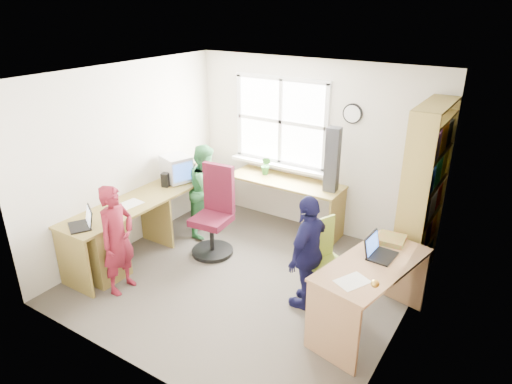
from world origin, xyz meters
TOP-DOWN VIEW (x-y plane):
  - room at (0.01, 0.10)m, footprint 3.64×3.44m
  - l_desk at (-1.31, -0.28)m, footprint 2.38×2.95m
  - right_desk at (1.53, -0.05)m, footprint 0.87×1.42m
  - bookshelf at (1.65, 1.19)m, footprint 0.30×1.02m
  - swivel_chair at (-0.71, 0.36)m, footprint 0.60×0.60m
  - wooden_chair at (0.94, 0.18)m, footprint 0.54×0.54m
  - crt_monitor at (-1.51, 0.58)m, footprint 0.46×0.44m
  - laptop_left at (-1.48, -1.02)m, footprint 0.39×0.37m
  - laptop_right at (1.51, 0.11)m, footprint 0.28×0.33m
  - speaker_a at (-1.51, 0.35)m, footprint 0.12×0.12m
  - speaker_b at (-1.49, 0.88)m, footprint 0.09×0.09m
  - cd_tower at (0.43, 1.42)m, footprint 0.18×0.17m
  - game_box at (1.54, 0.45)m, footprint 0.29×0.29m
  - paper_a at (-1.50, -0.33)m, footprint 0.25×0.34m
  - paper_b at (1.47, -0.45)m, footprint 0.31×0.35m
  - potted_plant at (-0.61, 1.47)m, footprint 0.16×0.13m
  - person_red at (-1.09, -0.90)m, footprint 0.34×0.49m
  - person_green at (-1.12, 0.73)m, footprint 0.63×0.73m
  - person_navy at (0.82, -0.01)m, footprint 0.33×0.76m

SIDE VIEW (x-z plane):
  - l_desk at x=-1.31m, z-range 0.08..0.83m
  - swivel_chair at x=-0.71m, z-range -0.08..1.09m
  - wooden_chair at x=0.94m, z-range 0.04..0.98m
  - right_desk at x=1.53m, z-range 0.17..0.94m
  - person_red at x=-1.09m, z-range 0.00..1.28m
  - person_navy at x=0.82m, z-range 0.00..1.29m
  - person_green at x=-1.12m, z-range 0.00..1.30m
  - paper_a at x=-1.50m, z-range 0.75..0.75m
  - paper_b at x=1.47m, z-range 0.76..0.77m
  - game_box at x=1.54m, z-range 0.76..0.82m
  - laptop_left at x=-1.48m, z-range 0.69..0.90m
  - laptop_right at x=1.51m, z-range 0.71..0.92m
  - speaker_b at x=-1.49m, z-range 0.75..0.92m
  - speaker_a at x=-1.51m, z-range 0.75..0.94m
  - potted_plant at x=-0.61m, z-range 0.75..1.02m
  - crt_monitor at x=-1.51m, z-range 0.75..1.12m
  - bookshelf at x=1.65m, z-range -0.05..2.05m
  - cd_tower at x=0.43m, z-range 0.75..1.61m
  - room at x=0.01m, z-range 0.00..2.44m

